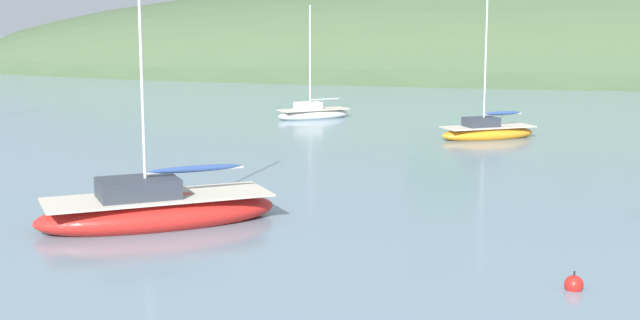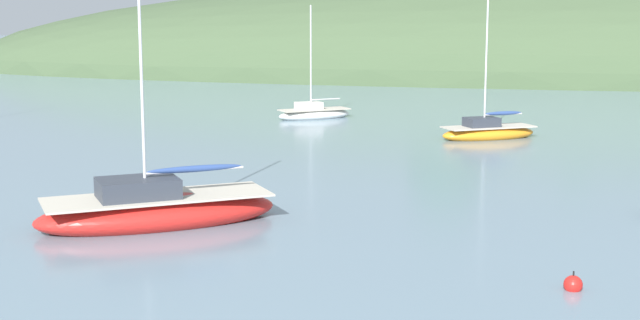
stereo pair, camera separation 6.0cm
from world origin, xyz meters
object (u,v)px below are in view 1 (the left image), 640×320
at_px(sailboat_teal_outer, 487,132).
at_px(sailboat_grey_yawl, 313,113).
at_px(sailboat_navy_dinghy, 157,210).
at_px(mooring_buoy_inner, 574,285).

relative_size(sailboat_teal_outer, sailboat_grey_yawl, 1.09).
distance_m(sailboat_navy_dinghy, sailboat_grey_yawl, 26.91).
bearing_deg(sailboat_teal_outer, sailboat_grey_yawl, 146.05).
height_order(sailboat_teal_outer, sailboat_grey_yawl, sailboat_teal_outer).
height_order(sailboat_grey_yawl, mooring_buoy_inner, sailboat_grey_yawl).
relative_size(sailboat_teal_outer, sailboat_navy_dinghy, 0.88).
height_order(sailboat_teal_outer, sailboat_navy_dinghy, sailboat_navy_dinghy).
xyz_separation_m(sailboat_navy_dinghy, mooring_buoy_inner, (11.64, -4.42, -0.31)).
relative_size(sailboat_grey_yawl, mooring_buoy_inner, 12.58).
bearing_deg(sailboat_grey_yawl, sailboat_teal_outer, -33.95).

